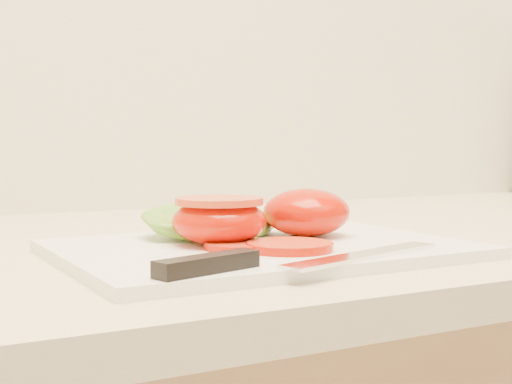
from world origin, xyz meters
name	(u,v)px	position (x,y,z in m)	size (l,w,h in m)	color
cutting_board	(261,249)	(-0.65, 1.54, 0.94)	(0.35, 0.25, 0.01)	white
tomato_half_dome	(306,212)	(-0.58, 1.56, 0.96)	(0.08, 0.08, 0.05)	#C21100
tomato_half_cut	(219,219)	(-0.68, 1.55, 0.96)	(0.08, 0.08, 0.04)	#C21100
tomato_slice_0	(289,246)	(-0.65, 1.49, 0.94)	(0.07, 0.07, 0.01)	#F45021
tomato_slice_1	(242,245)	(-0.68, 1.52, 0.94)	(0.06, 0.06, 0.01)	#F45021
lettuce_leaf_0	(211,221)	(-0.66, 1.61, 0.95)	(0.15, 0.10, 0.03)	#82C133
knife	(274,260)	(-0.69, 1.43, 0.94)	(0.26, 0.07, 0.01)	silver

